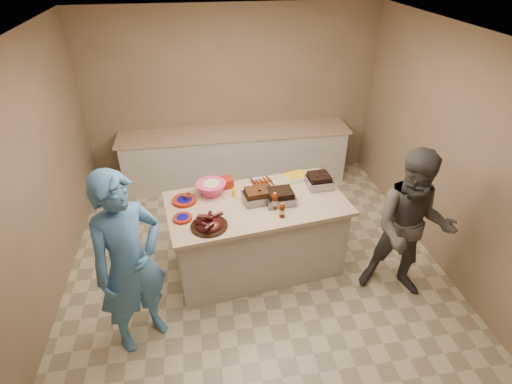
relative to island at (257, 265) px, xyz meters
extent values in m
cube|color=#47230F|center=(0.02, 0.01, 0.94)|extent=(0.36, 0.29, 0.10)
cube|color=black|center=(0.25, -0.04, 0.94)|extent=(0.33, 0.28, 0.10)
cube|color=gray|center=(0.78, 0.21, 0.94)|extent=(0.29, 0.29, 0.11)
cylinder|color=silver|center=(0.12, 0.36, 0.94)|extent=(0.39, 0.39, 0.05)
cube|color=yellow|center=(0.55, 0.42, 0.94)|extent=(0.32, 0.26, 0.07)
cylinder|color=#431302|center=(0.22, -0.32, 0.94)|extent=(0.06, 0.06, 0.17)
cylinder|color=#431302|center=(0.17, -0.16, 0.94)|extent=(0.08, 0.08, 0.20)
cylinder|color=yellow|center=(-0.24, 0.16, 0.94)|extent=(0.05, 0.05, 0.12)
imported|color=silver|center=(-0.09, 0.09, 0.94)|extent=(0.15, 0.06, 0.14)
cylinder|color=maroon|center=(-0.80, 0.13, 0.94)|extent=(0.31, 0.31, 0.03)
cylinder|color=maroon|center=(-0.82, -0.20, 0.94)|extent=(0.23, 0.23, 0.03)
imported|color=brown|center=(-0.76, 0.16, 0.94)|extent=(0.10, 0.09, 0.09)
cube|color=maroon|center=(-0.34, 0.38, 0.94)|extent=(0.25, 0.21, 0.11)
imported|color=#4681C0|center=(-1.29, -0.83, 0.00)|extent=(1.67, 1.95, 0.46)
imported|color=#504C47|center=(1.53, -0.64, 0.00)|extent=(1.47, 1.95, 0.67)
camera|label=1|loc=(-0.60, -3.66, 3.43)|focal=28.00mm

